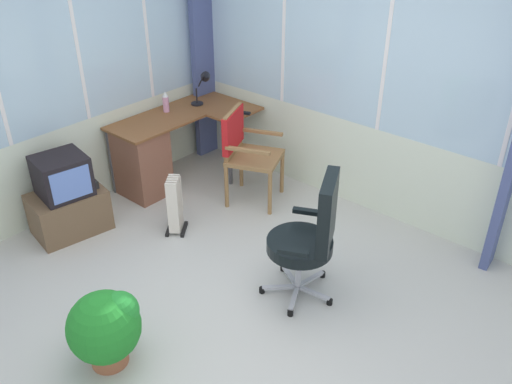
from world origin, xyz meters
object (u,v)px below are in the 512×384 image
Objects in this scene: tv_remote at (243,113)px; potted_plant at (106,327)px; desk at (148,155)px; tv_on_stand at (67,199)px; desk_lamp at (205,83)px; wooden_armchair at (243,144)px; spray_bottle at (166,102)px; space_heater at (175,203)px; office_chair at (312,233)px.

tv_remote is 2.77m from potted_plant.
desk is at bearing 43.73° from potted_plant.
desk_lamp is at bearing -0.08° from tv_on_stand.
wooden_armchair is at bearing -28.48° from tv_on_stand.
spray_bottle reaches higher than tv_remote.
desk reaches higher than potted_plant.
space_heater is (-0.83, 0.08, -0.32)m from wooden_armchair.
spray_bottle is at bearing 16.84° from desk.
desk_lamp is at bearing 71.75° from tv_remote.
tv_on_stand is at bearing 108.19° from office_chair.
desk is 6.71× the size of spray_bottle.
desk is 0.97m from desk_lamp.
tv_remote is (0.05, -0.50, -0.22)m from desk_lamp.
tv_remote reaches higher than desk.
desk_lamp is 1.63× the size of spray_bottle.
space_heater is at bearing 174.41° from wooden_armchair.
office_chair is at bearing -119.10° from wooden_armchair.
wooden_armchair is at bearing 60.90° from office_chair.
office_chair reaches higher than tv_on_stand.
desk is 1.06m from tv_remote.
tv_remote is (0.85, -0.53, 0.34)m from desk.
spray_bottle reaches higher than potted_plant.
office_chair is (-0.63, -2.31, -0.26)m from spray_bottle.
desk_lamp is (0.80, -0.03, 0.55)m from desk.
desk_lamp is 0.47× the size of tv_on_stand.
office_chair is (-1.05, -2.16, -0.38)m from desk_lamp.
tv_on_stand is (-1.47, 0.80, -0.26)m from wooden_armchair.
wooden_armchair is at bearing -163.17° from tv_remote.
potted_plant is at bearing -136.27° from desk.
tv_remote is 0.15× the size of office_chair.
desk_lamp is 1.87m from tv_on_stand.
office_chair is at bearing -147.66° from tv_remote.
spray_bottle is 0.40× the size of space_heater.
potted_plant is (-2.05, -1.71, -0.52)m from spray_bottle.
spray_bottle is 1.44m from tv_on_stand.
tv_remote is 1.92m from tv_on_stand.
tv_on_stand is (-0.71, 2.16, -0.24)m from office_chair.
tv_remote is 0.80m from spray_bottle.
desk_lamp is at bearing -19.24° from spray_bottle.
desk is 1.92× the size of tv_on_stand.
tv_on_stand reaches higher than tv_remote.
spray_bottle reaches higher than desk.
spray_bottle is 0.29× the size of tv_on_stand.
desk is 1.40× the size of office_chair.
office_chair is at bearing -71.81° from tv_on_stand.
wooden_armchair is 0.89m from space_heater.
space_heater is at bearing -113.05° from desk.
desk is at bearing 66.95° from space_heater.
wooden_armchair reaches higher than desk.
potted_plant is at bearing -147.66° from desk_lamp.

